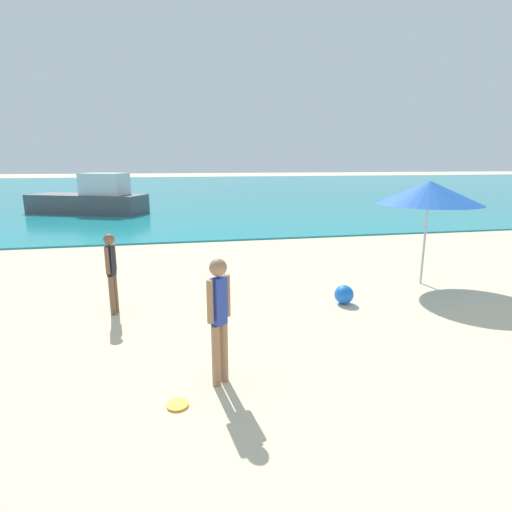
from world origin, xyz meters
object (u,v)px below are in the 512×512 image
Objects in this scene: frisbee at (178,405)px; beach_umbrella at (429,193)px; person_standing at (219,314)px; person_distant at (111,269)px; beach_ball at (344,294)px; boat_near at (91,199)px.

beach_umbrella is at bearing 33.85° from frisbee.
person_distant is at bearing 81.28° from person_standing.
beach_ball is at bearing 102.83° from person_distant.
beach_ball is 0.16× the size of beach_umbrella.
person_distant is 6.74m from beach_umbrella.
beach_umbrella is at bearing 112.29° from person_distant.
person_standing is 4.33× the size of beach_ball.
boat_near reaches higher than beach_ball.
person_standing is 6.09m from beach_umbrella.
boat_near is 2.76× the size of beach_umbrella.
beach_umbrella is at bearing 147.26° from boat_near.
beach_ball is 3.09m from beach_umbrella.
boat_near reaches higher than frisbee.
beach_umbrella is at bearing 21.77° from beach_ball.
person_distant is 0.23× the size of boat_near.
boat_near is at bearing -150.96° from person_distant.
person_standing is 0.70× the size of beach_umbrella.
frisbee is at bearing -139.26° from beach_ball.
beach_ball reaches higher than frisbee.
person_distant reaches higher than beach_ball.
person_standing is at bearing -138.45° from beach_ball.
person_distant is 0.64× the size of beach_umbrella.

